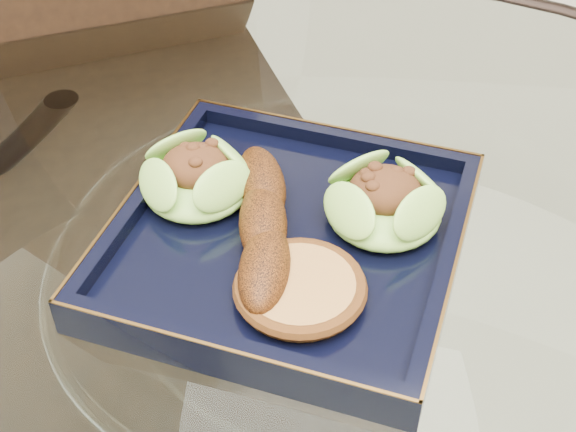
{
  "coord_description": "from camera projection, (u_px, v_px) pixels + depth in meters",
  "views": [
    {
      "loc": [
        -0.03,
        -0.41,
        1.23
      ],
      "look_at": [
        -0.04,
        0.06,
        0.8
      ],
      "focal_mm": 50.0,
      "sensor_mm": 36.0,
      "label": 1
    }
  ],
  "objects": [
    {
      "name": "dining_table",
      "position": [
        332.0,
        427.0,
        0.72
      ],
      "size": [
        1.13,
        1.13,
        0.77
      ],
      "color": "white",
      "rests_on": "ground"
    },
    {
      "name": "dining_chair",
      "position": [
        111.0,
        195.0,
        0.95
      ],
      "size": [
        0.61,
        0.61,
        1.08
      ],
      "rotation": [
        0.0,
        0.0,
        0.38
      ],
      "color": "black",
      "rests_on": "ground"
    },
    {
      "name": "navy_plate",
      "position": [
        288.0,
        243.0,
        0.65
      ],
      "size": [
        0.34,
        0.34,
        0.02
      ],
      "primitive_type": "cube",
      "rotation": [
        0.0,
        0.0,
        -0.3
      ],
      "color": "black",
      "rests_on": "dining_table"
    },
    {
      "name": "lettuce_wrap_left",
      "position": [
        197.0,
        180.0,
        0.67
      ],
      "size": [
        0.11,
        0.11,
        0.03
      ],
      "primitive_type": "ellipsoid",
      "rotation": [
        0.0,
        0.0,
        0.25
      ],
      "color": "#5BA530",
      "rests_on": "navy_plate"
    },
    {
      "name": "lettuce_wrap_right",
      "position": [
        384.0,
        205.0,
        0.64
      ],
      "size": [
        0.11,
        0.11,
        0.03
      ],
      "primitive_type": "ellipsoid",
      "rotation": [
        0.0,
        0.0,
        0.25
      ],
      "color": "#66AD32",
      "rests_on": "navy_plate"
    },
    {
      "name": "roasted_plantain",
      "position": [
        263.0,
        223.0,
        0.63
      ],
      "size": [
        0.05,
        0.18,
        0.03
      ],
      "primitive_type": "ellipsoid",
      "rotation": [
        0.0,
        0.0,
        1.64
      ],
      "color": "#562709",
      "rests_on": "navy_plate"
    },
    {
      "name": "crumb_patty",
      "position": [
        300.0,
        290.0,
        0.59
      ],
      "size": [
        0.09,
        0.09,
        0.02
      ],
      "primitive_type": "cylinder",
      "rotation": [
        0.0,
        0.0,
        -0.05
      ],
      "color": "#B07B3A",
      "rests_on": "navy_plate"
    }
  ]
}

